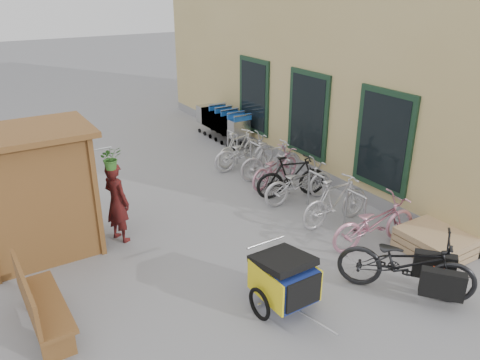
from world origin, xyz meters
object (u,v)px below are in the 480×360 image
bench (39,303)px  person_kiosk (117,202)px  pallet_stack (435,243)px  bike_5 (271,160)px  cargo_bike (408,263)px  bike_7 (239,148)px  bike_1 (336,201)px  shopping_carts (222,120)px  bike_6 (245,152)px  child_trailer (284,278)px  bike_4 (275,167)px  bike_2 (299,182)px  bike_0 (374,222)px  kiosk (29,177)px  bike_3 (292,177)px

bench → person_kiosk: (1.83, 2.04, 0.28)m
pallet_stack → bike_5: size_ratio=0.70×
cargo_bike → bike_7: (0.80, 6.43, -0.08)m
bike_1 → bike_7: bike_1 is taller
shopping_carts → bike_6: shopping_carts is taller
child_trailer → bike_6: bearing=62.4°
bike_4 → bike_6: 1.30m
cargo_bike → bike_2: 3.73m
bike_0 → bike_6: size_ratio=1.04×
bike_5 → child_trailer: bearing=156.7°
bench → bike_7: bearing=34.4°
child_trailer → bike_1: bearing=31.7°
kiosk → person_kiosk: kiosk is taller
kiosk → child_trailer: (2.90, -3.67, -1.01)m
pallet_stack → bike_1: bearing=113.5°
bike_3 → child_trailer: bearing=158.7°
kiosk → cargo_bike: 6.60m
kiosk → bench: kiosk is taller
child_trailer → bike_5: bearing=55.7°
bench → bike_5: bench is taller
pallet_stack → shopping_carts: (-0.00, 7.99, 0.45)m
shopping_carts → bike_0: bearing=-96.3°
bench → kiosk: bearing=78.6°
pallet_stack → bike_0: (-0.79, 0.80, 0.29)m
kiosk → bike_3: kiosk is taller
bench → bike_0: bearing=-8.8°
child_trailer → bike_1: bike_1 is taller
cargo_bike → person_kiosk: (-3.38, 4.15, 0.25)m
child_trailer → bike_2: size_ratio=0.91×
pallet_stack → bike_7: (-0.67, 5.89, 0.27)m
child_trailer → bike_7: size_ratio=1.03×
bike_6 → bike_4: bearing=-171.9°
person_kiosk → bike_5: person_kiosk is taller
shopping_carts → bike_5: (-0.53, -3.45, -0.14)m
bike_7 → bike_2: bearing=164.4°
bike_0 → bike_1: (-0.01, 1.06, 0.03)m
child_trailer → bike_3: bearing=49.7°
pallet_stack → bike_7: bearing=96.5°
bike_1 → bike_7: bearing=-2.0°
shopping_carts → bike_0: (-0.79, -7.19, -0.16)m
child_trailer → person_kiosk: person_kiosk is taller
kiosk → bike_5: 5.87m
bike_0 → bike_3: bearing=6.2°
bike_3 → bike_7: (0.09, 2.48, -0.03)m
bike_0 → bike_6: bearing=6.1°
child_trailer → bike_0: bike_0 is taller
bike_4 → person_kiosk: bearing=83.2°
bike_0 → bike_7: 5.09m
bike_5 → bike_6: bike_5 is taller
kiosk → bike_6: bearing=16.5°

